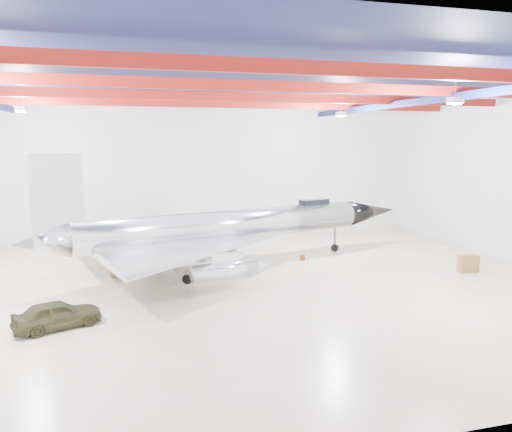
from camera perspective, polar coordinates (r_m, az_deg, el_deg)
name	(u,v)px	position (r m, az deg, el deg)	size (l,w,h in m)	color
floor	(213,289)	(27.28, -4.89, -8.26)	(40.00, 40.00, 0.00)	#C0B799
wall_back	(179,171)	(41.03, -8.78, 5.16)	(40.00, 40.00, 0.00)	silver
ceiling	(211,79)	(26.29, -5.20, 15.34)	(40.00, 40.00, 0.00)	#0A0F38
ceiling_structure	(211,93)	(26.22, -5.18, 13.87)	(39.50, 29.50, 1.08)	maroon
jet_aircraft	(228,229)	(31.37, -3.26, -1.54)	(26.20, 18.57, 7.27)	silver
jeep	(57,314)	(23.13, -21.76, -10.41)	(1.44, 3.59, 1.22)	#312F18
desk	(468,264)	(32.92, 23.09, -5.02)	(1.17, 0.58, 1.07)	brown
crate_ply	(116,274)	(30.49, -15.76, -6.39)	(0.52, 0.42, 0.36)	olive
toolbox_red	(138,256)	(34.76, -13.36, -4.50)	(0.45, 0.36, 0.31)	maroon
engine_drum	(252,267)	(30.67, -0.51, -5.90)	(0.48, 0.48, 0.43)	#59595B
parts_bin	(200,250)	(35.62, -6.40, -3.89)	(0.65, 0.52, 0.45)	olive
crate_small	(125,255)	(35.39, -14.72, -4.37)	(0.36, 0.29, 0.25)	#59595B
tool_chest	(303,258)	(33.60, 5.37, -4.75)	(0.36, 0.36, 0.32)	maroon
oil_barrel	(220,257)	(33.71, -4.14, -4.64)	(0.53, 0.42, 0.37)	olive
spares_box	(229,249)	(36.19, -3.16, -3.73)	(0.38, 0.38, 0.35)	#59595B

